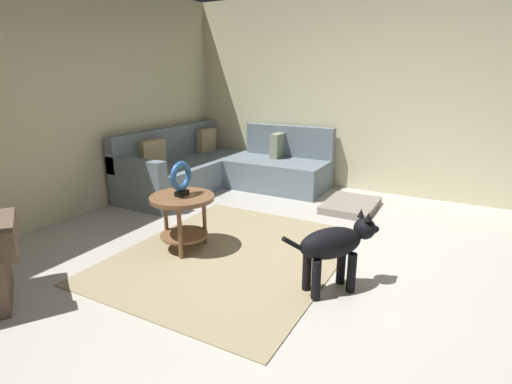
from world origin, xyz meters
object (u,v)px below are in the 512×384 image
at_px(side_table, 183,208).
at_px(dog_toy_ball, 308,253).
at_px(dog_bed_mat, 351,205).
at_px(dog, 336,245).
at_px(torus_sculpture, 181,178).
at_px(sectional_couch, 221,169).

bearing_deg(side_table, dog_toy_ball, -71.12).
relative_size(side_table, dog_bed_mat, 0.75).
height_order(dog_bed_mat, dog, dog).
bearing_deg(dog_bed_mat, dog_toy_ball, -178.88).
bearing_deg(torus_sculpture, dog, -91.58).
bearing_deg(torus_sculpture, dog_toy_ball, -71.12).
distance_m(sectional_couch, dog_bed_mat, 1.95).
height_order(side_table, dog_bed_mat, side_table).
xyz_separation_m(torus_sculpture, dog_bed_mat, (1.93, -1.08, -0.67)).
distance_m(torus_sculpture, dog_bed_mat, 2.31).
xyz_separation_m(side_table, torus_sculpture, (-0.00, 0.00, 0.29)).
xyz_separation_m(side_table, dog, (-0.04, -1.49, -0.04)).
xyz_separation_m(sectional_couch, dog_toy_ball, (-1.57, -1.97, -0.24)).
relative_size(torus_sculpture, dog, 0.47).
distance_m(sectional_couch, dog_toy_ball, 2.52).
relative_size(side_table, dog, 0.87).
height_order(sectional_couch, side_table, sectional_couch).
height_order(sectional_couch, dog_toy_ball, sectional_couch).
bearing_deg(dog_toy_ball, sectional_couch, 51.46).
distance_m(torus_sculpture, dog, 1.53).
distance_m(side_table, dog, 1.49).
distance_m(sectional_couch, side_table, 2.13).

